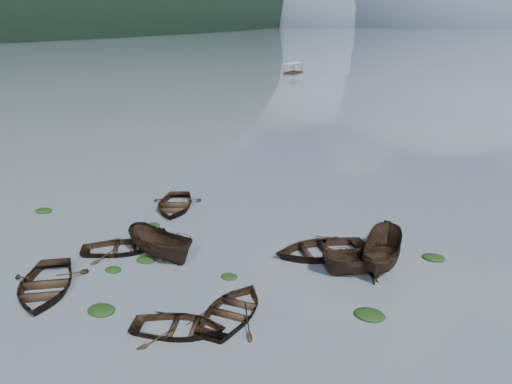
% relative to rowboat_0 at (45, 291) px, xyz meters
% --- Properties ---
extents(ground_plane, '(2400.00, 2400.00, 0.00)m').
position_rel_rowboat_0_xyz_m(ground_plane, '(5.41, -0.43, 0.00)').
color(ground_plane, slate).
extents(haze_mtn_a, '(520.00, 520.00, 280.00)m').
position_rel_rowboat_0_xyz_m(haze_mtn_a, '(-254.59, 899.57, 0.00)').
color(haze_mtn_a, '#475666').
rests_on(haze_mtn_a, ground).
extents(haze_mtn_b, '(520.00, 520.00, 340.00)m').
position_rel_rowboat_0_xyz_m(haze_mtn_b, '(-54.59, 899.57, 0.00)').
color(haze_mtn_b, '#475666').
rests_on(haze_mtn_b, ground).
extents(rowboat_0, '(5.78, 6.14, 1.04)m').
position_rel_rowboat_0_xyz_m(rowboat_0, '(0.00, 0.00, 0.00)').
color(rowboat_0, black).
rests_on(rowboat_0, ground).
extents(rowboat_1, '(4.99, 4.69, 0.84)m').
position_rel_rowboat_0_xyz_m(rowboat_1, '(0.45, 4.79, 0.00)').
color(rowboat_1, black).
rests_on(rowboat_1, ground).
extents(rowboat_2, '(4.91, 2.87, 1.78)m').
position_rel_rowboat_0_xyz_m(rowboat_2, '(2.89, 5.15, 0.00)').
color(rowboat_2, black).
rests_on(rowboat_2, ground).
extents(rowboat_3, '(3.16, 4.36, 0.89)m').
position_rel_rowboat_0_xyz_m(rowboat_3, '(8.81, 1.91, 0.00)').
color(rowboat_3, black).
rests_on(rowboat_3, ground).
extents(rowboat_4, '(4.55, 3.88, 0.80)m').
position_rel_rowboat_0_xyz_m(rowboat_4, '(7.35, -0.06, 0.00)').
color(rowboat_4, black).
rests_on(rowboat_4, ground).
extents(rowboat_5, '(4.11, 3.81, 1.58)m').
position_rel_rowboat_0_xyz_m(rowboat_5, '(12.81, 7.80, 0.00)').
color(rowboat_5, black).
rests_on(rowboat_5, ground).
extents(rowboat_6, '(5.09, 5.75, 0.98)m').
position_rel_rowboat_0_xyz_m(rowboat_6, '(-0.49, 11.44, 0.00)').
color(rowboat_6, black).
rests_on(rowboat_6, ground).
extents(rowboat_7, '(6.25, 6.06, 1.06)m').
position_rel_rowboat_0_xyz_m(rowboat_7, '(10.41, 8.97, 0.00)').
color(rowboat_7, black).
rests_on(rowboat_7, ground).
extents(rowboat_8, '(2.08, 4.89, 1.85)m').
position_rel_rowboat_0_xyz_m(rowboat_8, '(13.56, 9.03, 0.00)').
color(rowboat_8, black).
rests_on(rowboat_8, ground).
extents(weed_clump_0, '(1.05, 0.86, 0.23)m').
position_rel_rowboat_0_xyz_m(weed_clump_0, '(2.36, 4.49, 0.00)').
color(weed_clump_0, black).
rests_on(weed_clump_0, ground).
extents(weed_clump_1, '(0.89, 0.71, 0.20)m').
position_rel_rowboat_0_xyz_m(weed_clump_1, '(1.52, 2.93, 0.00)').
color(weed_clump_1, black).
rests_on(weed_clump_1, ground).
extents(weed_clump_2, '(1.27, 1.01, 0.27)m').
position_rel_rowboat_0_xyz_m(weed_clump_2, '(3.53, -0.23, 0.00)').
color(weed_clump_2, black).
rests_on(weed_clump_2, ground).
extents(weed_clump_3, '(0.86, 0.73, 0.19)m').
position_rel_rowboat_0_xyz_m(weed_clump_3, '(7.12, 4.74, 0.00)').
color(weed_clump_3, black).
rests_on(weed_clump_3, ground).
extents(weed_clump_4, '(1.33, 1.06, 0.28)m').
position_rel_rowboat_0_xyz_m(weed_clump_4, '(14.10, 4.27, 0.00)').
color(weed_clump_4, black).
rests_on(weed_clump_4, ground).
extents(weed_clump_5, '(1.19, 0.96, 0.25)m').
position_rel_rowboat_0_xyz_m(weed_clump_5, '(-7.96, 7.41, 0.00)').
color(weed_clump_5, black).
rests_on(weed_clump_5, ground).
extents(weed_clump_6, '(0.93, 0.78, 0.19)m').
position_rel_rowboat_0_xyz_m(weed_clump_6, '(-0.07, 8.47, 0.00)').
color(weed_clump_6, black).
rests_on(weed_clump_6, ground).
extents(weed_clump_7, '(1.18, 0.94, 0.26)m').
position_rel_rowboat_0_xyz_m(weed_clump_7, '(15.95, 11.03, 0.00)').
color(weed_clump_7, black).
rests_on(weed_clump_7, ground).
extents(pontoon_left, '(2.73, 5.92, 2.22)m').
position_rel_rowboat_0_xyz_m(pontoon_left, '(-23.97, 95.39, 0.00)').
color(pontoon_left, black).
rests_on(pontoon_left, ground).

